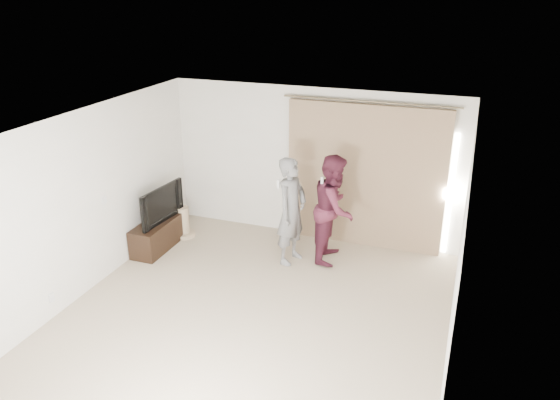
% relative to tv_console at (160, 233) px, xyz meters
% --- Properties ---
extents(floor, '(5.50, 5.50, 0.00)m').
position_rel_tv_console_xyz_m(floor, '(2.27, -1.42, -0.24)').
color(floor, tan).
rests_on(floor, ground).
extents(wall_back, '(5.00, 0.04, 2.60)m').
position_rel_tv_console_xyz_m(wall_back, '(2.27, 1.33, 1.06)').
color(wall_back, white).
rests_on(wall_back, ground).
extents(wall_left, '(0.04, 5.50, 2.60)m').
position_rel_tv_console_xyz_m(wall_left, '(-0.23, -1.42, 1.06)').
color(wall_left, white).
rests_on(wall_left, ground).
extents(ceiling, '(5.00, 5.50, 0.01)m').
position_rel_tv_console_xyz_m(ceiling, '(2.27, -1.42, 2.36)').
color(ceiling, silver).
rests_on(ceiling, wall_back).
extents(curtain, '(2.80, 0.11, 2.46)m').
position_rel_tv_console_xyz_m(curtain, '(3.18, 1.26, 0.96)').
color(curtain, '#9B7B5F').
rests_on(curtain, ground).
extents(tv_console, '(0.43, 1.24, 0.48)m').
position_rel_tv_console_xyz_m(tv_console, '(0.00, 0.00, 0.00)').
color(tv_console, black).
rests_on(tv_console, ground).
extents(tv, '(0.24, 1.06, 0.60)m').
position_rel_tv_console_xyz_m(tv, '(0.00, 0.00, 0.54)').
color(tv, black).
rests_on(tv, tv_console).
extents(scratching_post, '(0.41, 0.41, 0.54)m').
position_rel_tv_console_xyz_m(scratching_post, '(0.16, 0.48, -0.02)').
color(scratching_post, tan).
rests_on(scratching_post, ground).
extents(person_man, '(0.55, 0.71, 1.72)m').
position_rel_tv_console_xyz_m(person_man, '(2.24, 0.27, 0.62)').
color(person_man, slate).
rests_on(person_man, ground).
extents(person_woman, '(0.69, 0.87, 1.74)m').
position_rel_tv_console_xyz_m(person_woman, '(2.84, 0.58, 0.63)').
color(person_woman, '#501C2E').
rests_on(person_woman, ground).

